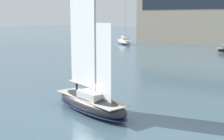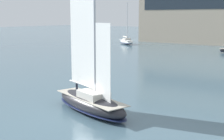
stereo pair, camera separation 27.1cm
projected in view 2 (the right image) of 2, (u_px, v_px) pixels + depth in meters
name	position (u px, v px, depth m)	size (l,w,h in m)	color
ground_plane	(91.00, 112.00, 25.94)	(400.00, 400.00, 0.00)	slate
waterfront_building	(213.00, 6.00, 90.47)	(43.66, 13.60, 21.84)	tan
sailboat_main	(91.00, 100.00, 25.76)	(9.33, 4.93, 12.35)	#232328
sailboat_moored_mid_channel	(126.00, 41.00, 90.05)	(8.28, 7.20, 11.84)	white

